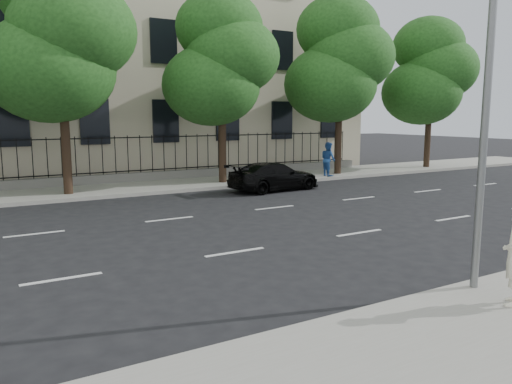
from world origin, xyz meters
The scene contains 13 objects.
ground centered at (0.00, 0.00, 0.00)m, with size 120.00×120.00×0.00m, color black.
near_sidewalk centered at (0.00, -4.00, 0.07)m, with size 60.00×4.00×0.15m, color gray.
far_sidewalk centered at (0.00, 14.00, 0.07)m, with size 60.00×4.00×0.15m, color gray.
lane_markings centered at (0.00, 4.75, 0.01)m, with size 49.60×4.62×0.01m, color silver, non-canonical shape.
masonry_building centered at (0.00, 22.95, 9.02)m, with size 34.60×12.11×18.50m.
iron_fence centered at (0.00, 15.70, 0.65)m, with size 30.00×0.50×2.20m.
street_light centered at (2.50, -1.77, 5.15)m, with size 0.25×3.32×8.05m.
tree_c centered at (-1.96, 13.36, 6.41)m, with size 5.89×5.50×9.80m.
tree_d centered at (5.04, 13.36, 5.84)m, with size 5.34×4.94×8.84m.
tree_e centered at (12.04, 13.36, 6.20)m, with size 5.71×5.31×9.46m.
tree_f centered at (19.04, 13.36, 5.88)m, with size 5.52×5.12×9.01m.
black_sedan centered at (6.22, 10.54, 0.63)m, with size 1.76×4.33×1.26m, color black.
pedestrian_far centered at (10.85, 12.58, 1.04)m, with size 0.86×0.67×1.77m, color #214B91.
Camera 1 is at (-5.50, -7.96, 3.32)m, focal length 35.00 mm.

